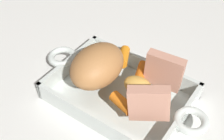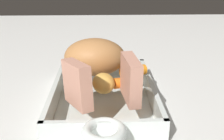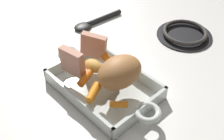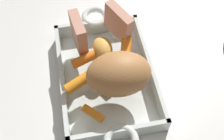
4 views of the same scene
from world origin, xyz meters
TOP-DOWN VIEW (x-y plane):
  - ground_plane at (0.00, 0.00)m, footprint 2.15×2.15m
  - roasting_dish at (0.00, 0.00)m, footprint 0.41×0.21m
  - pork_roast at (0.05, 0.02)m, footprint 0.10×0.14m
  - roast_slice_thick at (-0.09, 0.05)m, footprint 0.08×0.06m
  - roast_slice_thin at (-0.08, -0.05)m, footprint 0.08×0.03m
  - baby_carrot_long at (-0.02, -0.05)m, footprint 0.04×0.06m
  - baby_carrot_southwest at (0.11, -0.05)m, footprint 0.04×0.05m
  - baby_carrot_center_right at (-0.04, 0.05)m, footprint 0.06×0.04m
  - baby_carrot_northwest at (0.03, -0.07)m, footprint 0.05×0.07m
  - potato_halved at (-0.04, 0.00)m, footprint 0.06×0.05m

SIDE VIEW (x-z plane):
  - ground_plane at x=0.00m, z-range 0.00..0.00m
  - roasting_dish at x=0.00m, z-range -0.01..0.04m
  - baby_carrot_southwest at x=0.11m, z-range 0.05..0.07m
  - baby_carrot_long at x=-0.02m, z-range 0.05..0.07m
  - baby_carrot_northwest at x=0.03m, z-range 0.05..0.07m
  - baby_carrot_center_right at x=-0.04m, z-range 0.05..0.07m
  - potato_halved at x=-0.04m, z-range 0.05..0.08m
  - roast_slice_thick at x=-0.09m, z-range 0.04..0.13m
  - roast_slice_thin at x=-0.08m, z-range 0.05..0.13m
  - pork_roast at x=0.05m, z-range 0.05..0.13m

